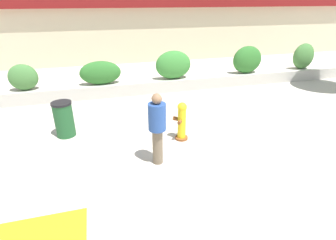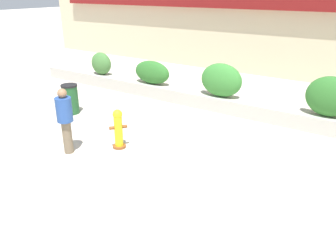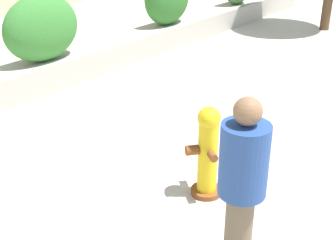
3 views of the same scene
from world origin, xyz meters
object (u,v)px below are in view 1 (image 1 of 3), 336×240
at_px(hedge_bush_2, 173,65).
at_px(hedge_bush_4, 303,56).
at_px(pedestrian, 157,125).
at_px(fire_hydrant, 182,121).
at_px(hedge_bush_1, 100,73).
at_px(trash_bin, 64,119).
at_px(hedge_bush_0, 23,77).
at_px(hedge_bush_3, 247,60).

bearing_deg(hedge_bush_2, hedge_bush_4, 0.00).
bearing_deg(pedestrian, hedge_bush_4, 31.80).
xyz_separation_m(fire_hydrant, pedestrian, (-0.90, -0.95, 0.44)).
bearing_deg(hedge_bush_2, hedge_bush_1, 180.00).
distance_m(hedge_bush_1, hedge_bush_4, 9.29).
xyz_separation_m(hedge_bush_1, trash_bin, (-1.16, -3.10, -0.44)).
xyz_separation_m(hedge_bush_0, hedge_bush_3, (9.04, 0.00, 0.12)).
relative_size(hedge_bush_1, trash_bin, 1.55).
bearing_deg(hedge_bush_0, trash_bin, -63.44).
relative_size(hedge_bush_1, hedge_bush_4, 1.32).
bearing_deg(hedge_bush_3, fire_hydrant, -136.53).
distance_m(hedge_bush_1, hedge_bush_2, 2.93).
xyz_separation_m(hedge_bush_2, hedge_bush_3, (3.40, 0.00, 0.02)).
height_order(hedge_bush_0, hedge_bush_2, hedge_bush_2).
bearing_deg(trash_bin, hedge_bush_0, 116.56).
height_order(hedge_bush_1, pedestrian, pedestrian).
distance_m(hedge_bush_4, pedestrian, 9.71).
bearing_deg(hedge_bush_1, hedge_bush_3, 0.00).
relative_size(hedge_bush_0, hedge_bush_4, 0.85).
xyz_separation_m(hedge_bush_0, hedge_bush_2, (5.63, 0.00, 0.10)).
bearing_deg(hedge_bush_0, fire_hydrant, -41.89).
bearing_deg(fire_hydrant, hedge_bush_0, 138.11).
distance_m(hedge_bush_1, hedge_bush_3, 6.33).
xyz_separation_m(hedge_bush_1, hedge_bush_2, (2.93, 0.00, 0.12)).
relative_size(hedge_bush_0, hedge_bush_2, 0.68).
distance_m(hedge_bush_3, pedestrian, 7.36).
bearing_deg(pedestrian, hedge_bush_3, 44.03).
bearing_deg(hedge_bush_3, hedge_bush_4, 0.00).
distance_m(fire_hydrant, pedestrian, 1.38).
bearing_deg(fire_hydrant, hedge_bush_4, 29.53).
height_order(hedge_bush_2, hedge_bush_4, hedge_bush_4).
height_order(hedge_bush_3, pedestrian, pedestrian).
height_order(hedge_bush_1, fire_hydrant, hedge_bush_1).
xyz_separation_m(hedge_bush_0, pedestrian, (3.75, -5.11, 0.01)).
xyz_separation_m(fire_hydrant, trash_bin, (-3.09, 1.07, -0.04)).
relative_size(hedge_bush_1, pedestrian, 0.90).
bearing_deg(hedge_bush_4, hedge_bush_1, 180.00).
relative_size(hedge_bush_3, pedestrian, 0.77).
height_order(hedge_bush_1, hedge_bush_3, hedge_bush_3).
bearing_deg(hedge_bush_0, hedge_bush_4, 0.00).
relative_size(hedge_bush_2, trash_bin, 1.46).
bearing_deg(hedge_bush_1, trash_bin, -110.47).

